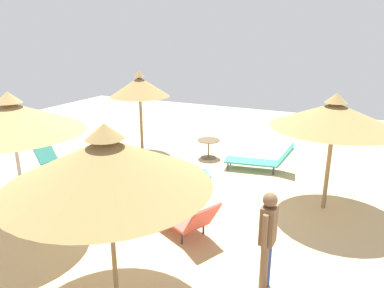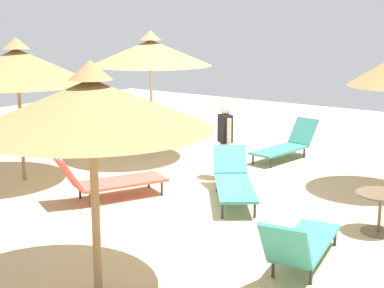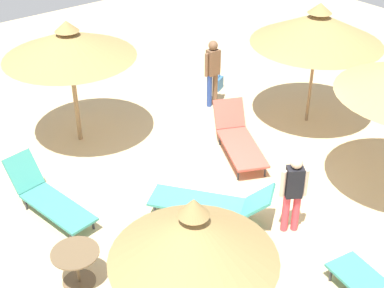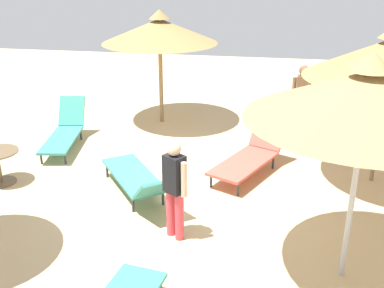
% 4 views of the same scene
% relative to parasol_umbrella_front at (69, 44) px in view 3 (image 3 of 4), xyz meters
% --- Properties ---
extents(ground, '(24.00, 24.00, 0.10)m').
position_rel_parasol_umbrella_front_xyz_m(ground, '(3.47, 1.24, -2.32)').
color(ground, tan).
extents(parasol_umbrella_front, '(2.77, 2.77, 2.76)m').
position_rel_parasol_umbrella_front_xyz_m(parasol_umbrella_front, '(0.00, 0.00, 0.00)').
color(parasol_umbrella_front, olive).
rests_on(parasol_umbrella_front, ground).
extents(parasol_umbrella_near_left, '(2.00, 2.00, 2.85)m').
position_rel_parasol_umbrella_front_xyz_m(parasol_umbrella_near_left, '(6.22, -1.67, 0.04)').
color(parasol_umbrella_near_left, olive).
rests_on(parasol_umbrella_near_left, ground).
extents(parasol_umbrella_edge, '(2.92, 2.92, 2.86)m').
position_rel_parasol_umbrella_front_xyz_m(parasol_umbrella_edge, '(2.58, 4.66, 0.04)').
color(parasol_umbrella_edge, olive).
rests_on(parasol_umbrella_edge, ground).
extents(lounge_chair_center, '(2.16, 1.83, 0.78)m').
position_rel_parasol_umbrella_front_xyz_m(lounge_chair_center, '(3.98, 0.55, -1.90)').
color(lounge_chair_center, teal).
rests_on(lounge_chair_center, ground).
extents(lounge_chair_far_right, '(2.09, 0.91, 0.90)m').
position_rel_parasol_umbrella_front_xyz_m(lounge_chair_far_right, '(1.98, -1.71, -1.91)').
color(lounge_chair_far_right, teal).
rests_on(lounge_chair_far_right, ground).
extents(lounge_chair_back, '(2.09, 1.46, 0.89)m').
position_rel_parasol_umbrella_front_xyz_m(lounge_chair_back, '(2.64, 2.39, -1.89)').
color(lounge_chair_back, '#CC4C3F').
rests_on(lounge_chair_back, ground).
extents(person_standing_far_left, '(0.34, 0.41, 1.53)m').
position_rel_parasol_umbrella_front_xyz_m(person_standing_far_left, '(5.06, 1.42, -1.41)').
color(person_standing_far_left, '#D83F4C').
rests_on(person_standing_far_left, ground).
extents(person_standing_front, '(0.23, 0.46, 1.70)m').
position_rel_parasol_umbrella_front_xyz_m(person_standing_front, '(0.59, 3.38, -1.29)').
color(person_standing_front, brown).
rests_on(person_standing_front, ground).
extents(handbag, '(0.31, 0.38, 0.50)m').
position_rel_parasol_umbrella_front_xyz_m(handbag, '(-0.00, 4.09, -2.09)').
color(handbag, '#336699').
rests_on(handbag, ground).
extents(side_table_round, '(0.75, 0.75, 0.63)m').
position_rel_parasol_umbrella_front_xyz_m(side_table_round, '(3.88, -2.13, -1.83)').
color(side_table_round, brown).
rests_on(side_table_round, ground).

